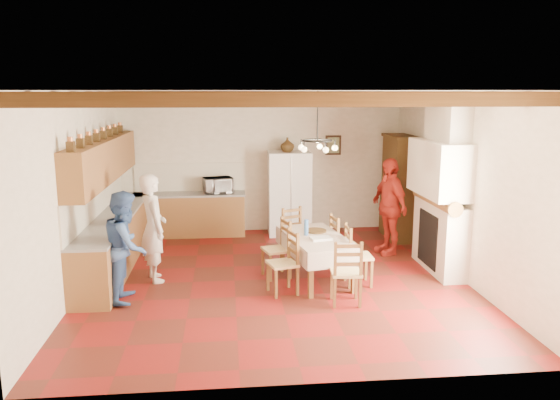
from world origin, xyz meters
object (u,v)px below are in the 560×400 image
(chair_right_near, at_px, (359,255))
(chair_end_far, at_px, (297,235))
(refrigerator, at_px, (289,193))
(microwave, at_px, (218,185))
(chair_left_near, at_px, (282,262))
(chair_right_far, at_px, (344,243))
(chair_end_near, at_px, (346,271))
(person_woman_red, at_px, (389,206))
(hutch, at_px, (399,187))
(person_woman_blue, at_px, (126,246))
(chair_left_far, at_px, (276,248))
(person_man, at_px, (153,228))
(dining_table, at_px, (316,241))

(chair_right_near, xyz_separation_m, chair_end_far, (-0.81, 1.27, 0.00))
(refrigerator, xyz_separation_m, microwave, (-1.49, 0.07, 0.18))
(chair_left_near, xyz_separation_m, chair_right_far, (1.14, 0.98, 0.00))
(chair_right_far, bearing_deg, chair_end_near, 160.71)
(chair_right_far, distance_m, person_woman_red, 1.44)
(microwave, bearing_deg, refrigerator, -16.88)
(hutch, bearing_deg, microwave, 172.34)
(chair_left_near, bearing_deg, person_woman_blue, -104.20)
(chair_left_far, xyz_separation_m, chair_end_near, (0.88, -1.25, 0.00))
(chair_right_near, bearing_deg, chair_end_near, 154.98)
(chair_right_near, relative_size, person_woman_red, 0.53)
(chair_left_near, distance_m, person_woman_red, 2.91)
(chair_end_far, height_order, person_woman_red, person_woman_red)
(chair_left_far, distance_m, person_woman_red, 2.52)
(chair_end_far, xyz_separation_m, person_woman_blue, (-2.68, -1.56, 0.32))
(refrigerator, bearing_deg, chair_right_far, -74.98)
(hutch, bearing_deg, chair_right_near, -117.02)
(chair_left_near, distance_m, chair_end_near, 0.99)
(refrigerator, height_order, chair_right_near, refrigerator)
(chair_end_near, distance_m, person_man, 3.14)
(hutch, xyz_separation_m, person_woman_red, (-0.52, -1.08, -0.16))
(hutch, height_order, person_woman_blue, hutch)
(chair_right_far, height_order, chair_end_far, same)
(dining_table, distance_m, chair_left_near, 0.82)
(refrigerator, distance_m, chair_right_far, 2.63)
(chair_left_far, relative_size, chair_right_far, 1.00)
(chair_end_far, bearing_deg, chair_left_near, -129.71)
(chair_left_near, distance_m, chair_end_far, 1.59)
(chair_left_far, distance_m, chair_right_far, 1.19)
(refrigerator, distance_m, person_woman_red, 2.33)
(refrigerator, height_order, microwave, refrigerator)
(dining_table, height_order, person_woman_blue, person_woman_blue)
(person_woman_blue, bearing_deg, chair_end_near, -98.21)
(dining_table, height_order, chair_left_near, chair_left_near)
(chair_left_far, bearing_deg, chair_right_near, 53.02)
(chair_right_far, xyz_separation_m, chair_end_far, (-0.73, 0.56, 0.00))
(chair_right_far, xyz_separation_m, microwave, (-2.13, 2.59, 0.58))
(chair_right_near, distance_m, microwave, 4.02)
(person_woman_blue, bearing_deg, person_man, -19.08)
(refrigerator, distance_m, chair_right_near, 3.33)
(dining_table, bearing_deg, microwave, 117.60)
(chair_left_far, xyz_separation_m, person_woman_blue, (-2.24, -0.77, 0.32))
(hutch, distance_m, microwave, 3.74)
(chair_left_far, bearing_deg, microwave, -176.99)
(refrigerator, distance_m, chair_left_near, 3.55)
(microwave, bearing_deg, chair_right_near, -70.24)
(refrigerator, xyz_separation_m, person_woman_red, (1.68, -1.61, 0.02))
(chair_end_near, bearing_deg, chair_right_far, -96.85)
(chair_right_near, relative_size, chair_end_far, 1.00)
(person_woman_red, bearing_deg, chair_right_near, -45.25)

